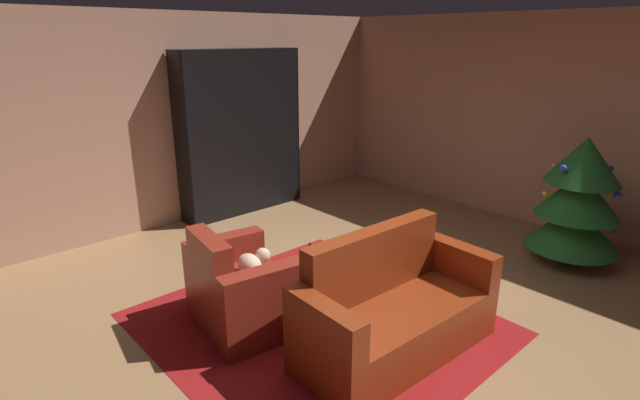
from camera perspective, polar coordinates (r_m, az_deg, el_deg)
name	(u,v)px	position (r m, az deg, el deg)	size (l,w,h in m)	color
ground_plane	(343,312)	(4.47, 2.73, -12.91)	(8.14, 8.14, 0.00)	#9C734A
wall_back	(539,122)	(6.78, 24.09, 8.29)	(6.26, 0.06, 2.63)	tan
wall_left	(170,122)	(6.47, -17.08, 8.66)	(0.06, 6.90, 2.63)	tan
area_rug	(318,324)	(4.31, -0.27, -14.20)	(2.69, 2.51, 0.01)	maroon
bookshelf_unit	(249,134)	(6.80, -8.31, 7.58)	(0.34, 1.77, 2.18)	black
armchair_red	(241,290)	(4.21, -9.16, -10.36)	(1.04, 0.85, 0.86)	maroon
couch_red	(393,313)	(3.89, 8.48, -12.88)	(0.78, 1.66, 0.94)	maroon
coffee_table	(323,279)	(4.17, 0.32, -9.15)	(0.60, 0.60, 0.45)	black
book_stack_on_table	(319,269)	(4.07, -0.09, -7.99)	(0.22, 0.16, 0.13)	gray
bottle_on_table	(310,257)	(4.22, -1.15, -6.68)	(0.07, 0.07, 0.22)	#521C16
decorated_tree	(578,199)	(5.82, 27.85, 0.09)	(0.95, 0.95, 1.37)	brown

